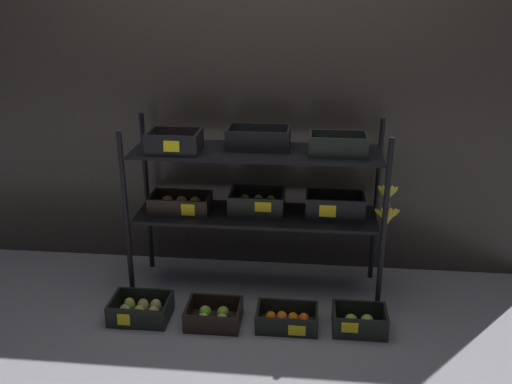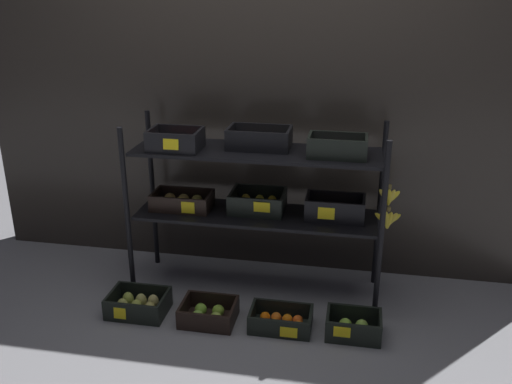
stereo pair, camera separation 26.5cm
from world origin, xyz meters
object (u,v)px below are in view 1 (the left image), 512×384
crate_ground_apple_green (214,316)px  crate_ground_right_apple_green (359,322)px  crate_ground_pear (141,310)px  crate_ground_tangerine (287,320)px  display_rack (259,183)px

crate_ground_apple_green → crate_ground_right_apple_green: size_ratio=1.04×
crate_ground_pear → crate_ground_tangerine: size_ratio=0.98×
crate_ground_tangerine → crate_ground_right_apple_green: size_ratio=1.16×
crate_ground_pear → crate_ground_apple_green: 0.44m
crate_ground_right_apple_green → crate_ground_apple_green: bearing=-179.3°
display_rack → crate_ground_apple_green: bearing=-117.6°
crate_ground_tangerine → crate_ground_pear: bearing=179.9°
crate_ground_pear → crate_ground_apple_green: size_ratio=1.09×
crate_ground_pear → crate_ground_right_apple_green: bearing=0.1°
crate_ground_pear → crate_ground_tangerine: crate_ground_pear is taller
display_rack → crate_ground_tangerine: size_ratio=4.63×
crate_ground_tangerine → display_rack: bearing=116.1°
crate_ground_apple_green → crate_ground_tangerine: crate_ground_apple_green is taller
crate_ground_pear → crate_ground_right_apple_green: crate_ground_right_apple_green is taller
display_rack → crate_ground_tangerine: display_rack is taller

